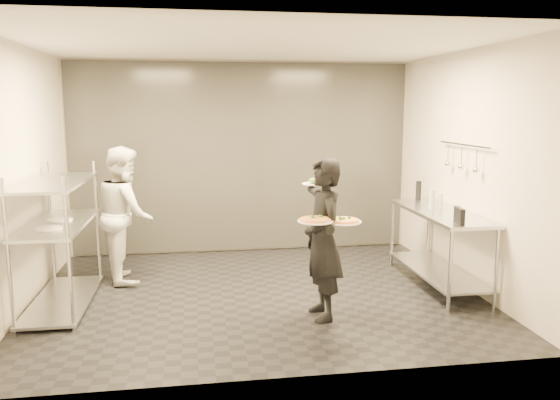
{
  "coord_description": "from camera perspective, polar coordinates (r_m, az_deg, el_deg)",
  "views": [
    {
      "loc": [
        -0.66,
        -6.0,
        2.13
      ],
      "look_at": [
        0.26,
        -0.01,
        1.1
      ],
      "focal_mm": 35.0,
      "sensor_mm": 36.0,
      "label": 1
    }
  ],
  "objects": [
    {
      "name": "pos_monitor",
      "position": [
        6.05,
        18.23,
        -1.56
      ],
      "size": [
        0.08,
        0.24,
        0.17
      ],
      "primitive_type": "cube",
      "rotation": [
        0.0,
        0.0,
        -0.16
      ],
      "color": "black",
      "rests_on": "prep_counter"
    },
    {
      "name": "pizza_plate_near",
      "position": [
        5.19,
        3.72,
        -2.09
      ],
      "size": [
        0.34,
        0.34,
        0.05
      ],
      "color": "white",
      "rests_on": "waiter"
    },
    {
      "name": "bottle_clear",
      "position": [
        6.87,
        16.43,
        -0.11
      ],
      "size": [
        0.06,
        0.06,
        0.19
      ],
      "primitive_type": "cylinder",
      "color": "#909D90",
      "rests_on": "prep_counter"
    },
    {
      "name": "waiter",
      "position": [
        5.51,
        4.51,
        -4.14
      ],
      "size": [
        0.44,
        0.63,
        1.64
      ],
      "primitive_type": "imported",
      "rotation": [
        0.0,
        0.0,
        -1.48
      ],
      "color": "black",
      "rests_on": "ground"
    },
    {
      "name": "bottle_dark",
      "position": [
        7.48,
        14.27,
        0.99
      ],
      "size": [
        0.07,
        0.07,
        0.25
      ],
      "primitive_type": "cylinder",
      "color": "black",
      "rests_on": "prep_counter"
    },
    {
      "name": "utensil_rail",
      "position": [
        6.77,
        18.51,
        4.21
      ],
      "size": [
        0.07,
        1.2,
        0.31
      ],
      "color": "#ADAFB4",
      "rests_on": "room_shell"
    },
    {
      "name": "room_shell",
      "position": [
        7.25,
        -3.44,
        3.85
      ],
      "size": [
        5.0,
        4.0,
        2.8
      ],
      "color": "black",
      "rests_on": "ground"
    },
    {
      "name": "salad_plate",
      "position": [
        5.69,
        3.58,
        1.91
      ],
      "size": [
        0.25,
        0.25,
        0.07
      ],
      "color": "white",
      "rests_on": "waiter"
    },
    {
      "name": "chef",
      "position": [
        6.99,
        -15.86,
        -1.4
      ],
      "size": [
        0.81,
        0.94,
        1.67
      ],
      "primitive_type": "imported",
      "rotation": [
        0.0,
        0.0,
        1.81
      ],
      "color": "silver",
      "rests_on": "ground"
    },
    {
      "name": "pizza_plate_far",
      "position": [
        5.33,
        6.64,
        -2.16
      ],
      "size": [
        0.35,
        0.35,
        0.05
      ],
      "color": "white",
      "rests_on": "waiter"
    },
    {
      "name": "bottle_green",
      "position": [
        6.84,
        15.58,
        0.1
      ],
      "size": [
        0.07,
        0.07,
        0.23
      ],
      "primitive_type": "cylinder",
      "color": "#909D90",
      "rests_on": "prep_counter"
    },
    {
      "name": "prep_counter",
      "position": [
        6.81,
        16.24,
        -3.51
      ],
      "size": [
        0.6,
        1.8,
        0.92
      ],
      "color": "#ADAFB4",
      "rests_on": "ground"
    },
    {
      "name": "pass_rack",
      "position": [
        6.33,
        -22.13,
        -3.5
      ],
      "size": [
        0.6,
        1.6,
        1.5
      ],
      "color": "#ADAFB4",
      "rests_on": "ground"
    }
  ]
}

